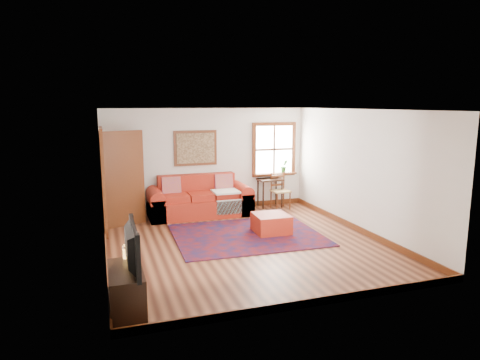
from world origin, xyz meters
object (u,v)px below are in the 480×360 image
object	(u,v)px
red_ottoman	(271,224)
media_cabinet	(126,289)
ladder_back_chair	(280,189)
red_leather_sofa	(200,202)
side_table	(270,184)

from	to	relation	value
red_ottoman	media_cabinet	distance (m)	3.88
ladder_back_chair	media_cabinet	distance (m)	5.90
red_leather_sofa	ladder_back_chair	distance (m)	2.07
red_ottoman	ladder_back_chair	bearing A→B (deg)	64.01
red_leather_sofa	media_cabinet	world-z (taller)	red_leather_sofa
red_ottoman	red_leather_sofa	bearing A→B (deg)	121.73
red_leather_sofa	media_cabinet	distance (m)	4.72
red_leather_sofa	ladder_back_chair	xyz separation A→B (m)	(2.06, 0.02, 0.17)
media_cabinet	red_leather_sofa	bearing A→B (deg)	65.58
side_table	ladder_back_chair	bearing A→B (deg)	-53.14
ladder_back_chair	red_ottoman	bearing A→B (deg)	-118.00
red_ottoman	side_table	bearing A→B (deg)	70.53
red_leather_sofa	ladder_back_chair	size ratio (longest dim) A/B	2.67
red_leather_sofa	side_table	bearing A→B (deg)	7.35
red_leather_sofa	media_cabinet	size ratio (longest dim) A/B	2.52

